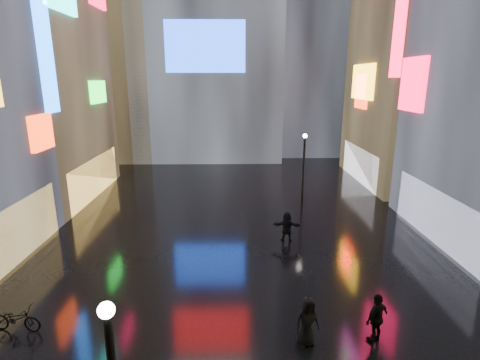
{
  "coord_description": "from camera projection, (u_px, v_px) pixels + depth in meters",
  "views": [
    {
      "loc": [
        -0.28,
        -2.46,
        8.93
      ],
      "look_at": [
        0.0,
        12.0,
        5.0
      ],
      "focal_mm": 28.0,
      "sensor_mm": 36.0,
      "label": 1
    }
  ],
  "objects": [
    {
      "name": "building_right_far",
      "position": [
        433.0,
        14.0,
        30.29
      ],
      "size": [
        10.28,
        12.0,
        28.0
      ],
      "color": "black",
      "rests_on": "ground"
    },
    {
      "name": "pedestrian_3",
      "position": [
        377.0,
        318.0,
        12.94
      ],
      "size": [
        1.15,
        0.97,
        1.85
      ],
      "primitive_type": "imported",
      "rotation": [
        0.0,
        0.0,
        3.72
      ],
      "color": "black",
      "rests_on": "ground"
    },
    {
      "name": "tower_flank_right",
      "position": [
        310.0,
        9.0,
        44.81
      ],
      "size": [
        12.0,
        12.0,
        34.0
      ],
      "primitive_type": "cube",
      "color": "black",
      "rests_on": "ground"
    },
    {
      "name": "ground",
      "position": [
        238.0,
        222.0,
        24.02
      ],
      "size": [
        140.0,
        140.0,
        0.0
      ],
      "primitive_type": "plane",
      "color": "black",
      "rests_on": "ground"
    },
    {
      "name": "lamp_far",
      "position": [
        304.0,
        165.0,
        26.72
      ],
      "size": [
        0.3,
        0.3,
        5.2
      ],
      "color": "black",
      "rests_on": "ground"
    },
    {
      "name": "umbrella_2",
      "position": [
        309.0,
        286.0,
        12.45
      ],
      "size": [
        1.37,
        1.39,
        0.96
      ],
      "primitive_type": "imported",
      "rotation": [
        0.0,
        0.0,
        3.54
      ],
      "color": "black",
      "rests_on": "pedestrian_4"
    },
    {
      "name": "bicycle",
      "position": [
        16.0,
        319.0,
        13.6
      ],
      "size": [
        1.93,
        0.86,
        0.98
      ],
      "primitive_type": "imported",
      "rotation": [
        0.0,
        0.0,
        1.46
      ],
      "color": "black",
      "rests_on": "ground"
    },
    {
      "name": "pedestrian_4",
      "position": [
        307.0,
        321.0,
        12.81
      ],
      "size": [
        1.0,
        0.8,
        1.78
      ],
      "primitive_type": "imported",
      "rotation": [
        0.0,
        0.0,
        0.3
      ],
      "color": "black",
      "rests_on": "ground"
    },
    {
      "name": "building_left_far",
      "position": [
        12.0,
        49.0,
        26.63
      ],
      "size": [
        10.28,
        12.0,
        22.0
      ],
      "color": "black",
      "rests_on": "ground"
    },
    {
      "name": "tower_flank_left",
      "position": [
        109.0,
        41.0,
        41.58
      ],
      "size": [
        10.0,
        10.0,
        26.0
      ],
      "primitive_type": "cube",
      "color": "black",
      "rests_on": "ground"
    },
    {
      "name": "pedestrian_5",
      "position": [
        287.0,
        227.0,
        21.03
      ],
      "size": [
        1.66,
        0.7,
        1.73
      ],
      "primitive_type": "imported",
      "rotation": [
        0.0,
        0.0,
        3.02
      ],
      "color": "black",
      "rests_on": "ground"
    }
  ]
}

